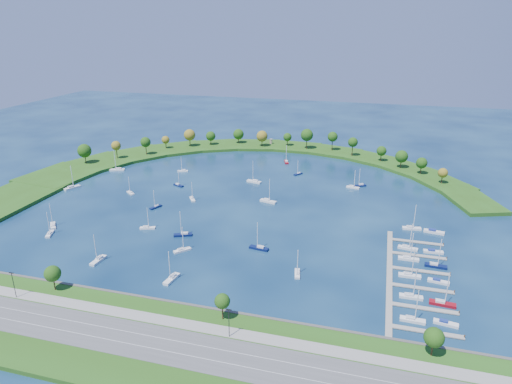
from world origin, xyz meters
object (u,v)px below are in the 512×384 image
(moored_boat_10, at_px, (192,199))
(docked_boat_0, at_px, (412,319))
(docked_boat_3, at_px, (442,303))
(docked_boat_11, at_px, (434,232))
(moored_boat_0, at_px, (72,187))
(docked_boat_9, at_px, (433,252))
(docked_boat_4, at_px, (410,275))
(moored_boat_15, at_px, (182,250))
(moored_boat_13, at_px, (286,161))
(docked_boat_10, at_px, (412,228))
(moored_boat_6, at_px, (268,201))
(moored_boat_7, at_px, (98,259))
(moored_boat_5, at_px, (259,247))
(moored_boat_11, at_px, (147,227))
(moored_boat_16, at_px, (353,187))
(moored_boat_19, at_px, (183,171))
(moored_boat_17, at_px, (130,192))
(docked_boat_7, at_px, (436,265))
(moored_boat_18, at_px, (50,233))
(docked_boat_2, at_px, (411,296))
(docked_boat_5, at_px, (438,281))
(moored_boat_2, at_px, (53,225))
(moored_boat_12, at_px, (172,278))
(moored_boat_21, at_px, (156,206))
(moored_boat_1, at_px, (178,185))
(moored_boat_3, at_px, (117,169))
(harbor_tower, at_px, (271,141))
(moored_boat_8, at_px, (254,181))
(docked_boat_6, at_px, (408,258))
(docked_boat_1, at_px, (446,323))
(docked_boat_8, at_px, (408,247))
(moored_boat_20, at_px, (298,173))
(moored_boat_14, at_px, (360,185))
(moored_boat_4, at_px, (297,273))

(moored_boat_10, height_order, docked_boat_0, docked_boat_0)
(docked_boat_3, relative_size, docked_boat_11, 1.37)
(moored_boat_0, height_order, docked_boat_9, moored_boat_0)
(docked_boat_4, bearing_deg, moored_boat_15, -177.92)
(moored_boat_13, distance_m, docked_boat_10, 122.62)
(moored_boat_6, bearing_deg, moored_boat_7, -107.17)
(moored_boat_15, bearing_deg, moored_boat_5, -30.02)
(moored_boat_11, distance_m, moored_boat_16, 124.27)
(moored_boat_7, relative_size, moored_boat_19, 1.24)
(moored_boat_17, xyz_separation_m, docked_boat_7, (163.18, -41.80, 0.07))
(docked_boat_10, height_order, docked_boat_11, docked_boat_10)
(moored_boat_18, height_order, docked_boat_2, docked_boat_2)
(moored_boat_13, relative_size, docked_boat_5, 1.53)
(moored_boat_0, bearing_deg, moored_boat_2, -128.66)
(moored_boat_11, distance_m, moored_boat_12, 50.48)
(moored_boat_0, distance_m, moored_boat_7, 98.51)
(moored_boat_13, relative_size, moored_boat_21, 1.21)
(moored_boat_10, bearing_deg, moored_boat_21, -75.29)
(moored_boat_1, height_order, moored_boat_3, moored_boat_3)
(moored_boat_19, distance_m, docked_boat_2, 180.97)
(moored_boat_2, height_order, docked_boat_11, moored_boat_2)
(harbor_tower, distance_m, docked_boat_10, 168.12)
(moored_boat_13, distance_m, moored_boat_16, 64.12)
(moored_boat_5, xyz_separation_m, moored_boat_18, (-98.18, -12.54, -0.05))
(moored_boat_18, bearing_deg, moored_boat_8, -58.66)
(moored_boat_13, bearing_deg, docked_boat_0, -173.10)
(moored_boat_0, xyz_separation_m, moored_boat_17, (37.87, 1.87, -0.12))
(docked_boat_6, xyz_separation_m, docked_boat_11, (12.35, 30.47, -0.22))
(moored_boat_0, bearing_deg, docked_boat_1, -87.25)
(moored_boat_19, height_order, docked_boat_3, docked_boat_3)
(moored_boat_19, bearing_deg, moored_boat_3, -7.15)
(moored_boat_12, relative_size, docked_boat_2, 1.05)
(docked_boat_4, xyz_separation_m, docked_boat_8, (0.00, 24.00, -0.01))
(docked_boat_7, bearing_deg, docked_boat_1, -85.73)
(moored_boat_10, xyz_separation_m, moored_boat_13, (35.52, 84.62, 0.05))
(moored_boat_0, bearing_deg, moored_boat_10, -63.99)
(moored_boat_7, relative_size, moored_boat_20, 1.31)
(moored_boat_2, xyz_separation_m, moored_boat_14, (140.06, 99.57, -0.02))
(docked_boat_1, bearing_deg, moored_boat_15, 175.82)
(moored_boat_13, relative_size, docked_boat_11, 1.30)
(moored_boat_1, height_order, moored_boat_21, moored_boat_1)
(moored_boat_14, bearing_deg, moored_boat_5, 40.89)
(moored_boat_7, relative_size, moored_boat_14, 1.12)
(moored_boat_12, bearing_deg, moored_boat_19, -150.28)
(moored_boat_4, relative_size, docked_boat_5, 1.30)
(moored_boat_7, bearing_deg, moored_boat_5, 118.25)
(moored_boat_8, bearing_deg, moored_boat_16, -159.79)
(moored_boat_0, distance_m, docked_boat_0, 206.73)
(moored_boat_11, xyz_separation_m, docked_boat_4, (120.08, -12.18, 0.05))
(moored_boat_5, relative_size, docked_boat_11, 1.32)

